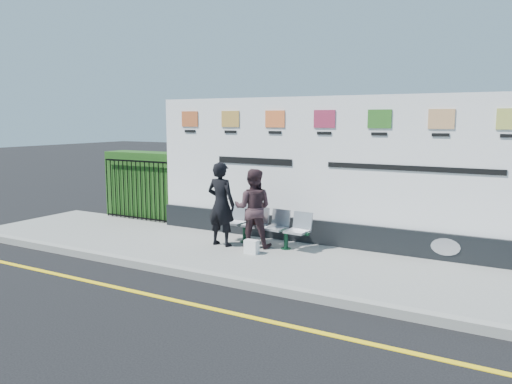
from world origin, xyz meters
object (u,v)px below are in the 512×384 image
bench (265,236)px  woman_left (221,204)px  billboard (325,181)px  woman_right (253,208)px

bench → woman_left: 1.09m
woman_left → billboard: bearing=-145.6°
billboard → woman_left: bearing=-147.1°
billboard → woman_left: billboard is taller
woman_left → woman_right: bearing=-160.7°
bench → woman_right: bearing=-121.1°
woman_right → woman_left: bearing=-1.7°
bench → woman_left: size_ratio=1.12×
woman_left → bench: bearing=-150.6°
billboard → bench: (-0.99, -0.73, -1.09)m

